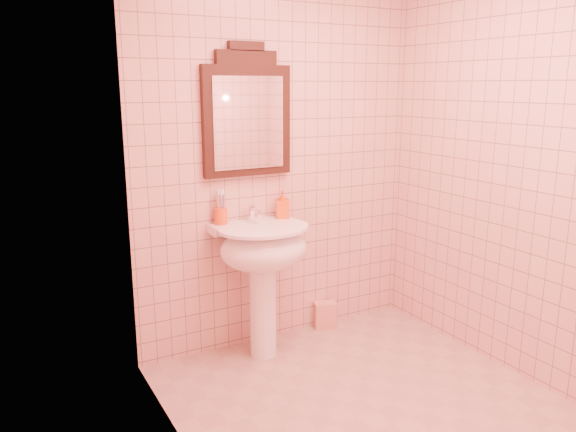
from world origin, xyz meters
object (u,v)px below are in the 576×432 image
towel (325,315)px  toothbrush_cup (221,216)px  mirror (247,115)px  soap_dispenser (282,204)px  pedestal_sink (263,258)px

towel → toothbrush_cup: bearing=179.2°
mirror → towel: bearing=-3.2°
soap_dispenser → towel: (0.37, 0.03, -0.86)m
mirror → towel: mirror is taller
pedestal_sink → mirror: 0.89m
pedestal_sink → towel: bearing=16.3°
toothbrush_cup → soap_dispenser: bearing=-6.0°
soap_dispenser → mirror: bearing=-174.8°
pedestal_sink → soap_dispenser: (0.21, 0.14, 0.29)m
toothbrush_cup → soap_dispenser: (0.42, -0.04, 0.04)m
soap_dispenser → toothbrush_cup: bearing=-163.9°
mirror → soap_dispenser: 0.62m
mirror → soap_dispenser: mirror is taller
soap_dispenser → towel: soap_dispenser is taller
pedestal_sink → towel: size_ratio=4.55×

